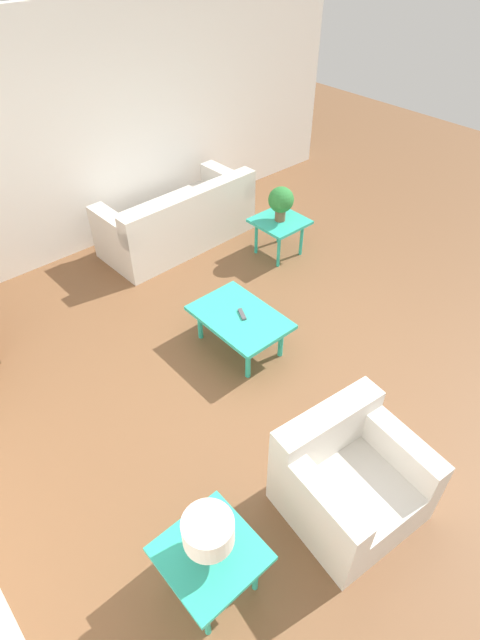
% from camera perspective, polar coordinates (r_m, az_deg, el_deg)
% --- Properties ---
extents(ground_plane, '(14.00, 14.00, 0.00)m').
position_cam_1_polar(ground_plane, '(5.00, 5.21, -3.55)').
color(ground_plane, brown).
extents(wall_right, '(0.12, 7.20, 2.70)m').
position_cam_1_polar(wall_right, '(6.42, -15.13, 20.21)').
color(wall_right, white).
rests_on(wall_right, ground_plane).
extents(sofa, '(0.92, 1.96, 0.81)m').
position_cam_1_polar(sofa, '(6.45, -6.98, 11.13)').
color(sofa, silver).
rests_on(sofa, ground_plane).
extents(armchair, '(0.93, 0.97, 0.79)m').
position_cam_1_polar(armchair, '(3.80, 12.21, -17.31)').
color(armchair, silver).
rests_on(armchair, ground_plane).
extents(coffee_table, '(0.93, 0.64, 0.40)m').
position_cam_1_polar(coffee_table, '(4.79, -0.03, 0.08)').
color(coffee_table, '#2DB79E').
rests_on(coffee_table, ground_plane).
extents(side_table_plant, '(0.58, 0.58, 0.47)m').
position_cam_1_polar(side_table_plant, '(6.15, 4.55, 10.81)').
color(side_table_plant, '#2DB79E').
rests_on(side_table_plant, ground_plane).
extents(side_table_lamp, '(0.58, 0.58, 0.47)m').
position_cam_1_polar(side_table_lamp, '(3.37, -3.40, -25.42)').
color(side_table_lamp, '#2DB79E').
rests_on(side_table_lamp, ground_plane).
extents(potted_plant, '(0.30, 0.30, 0.42)m').
position_cam_1_polar(potted_plant, '(6.00, 4.71, 13.42)').
color(potted_plant, brown).
rests_on(potted_plant, side_table_plant).
extents(table_lamp, '(0.30, 0.30, 0.36)m').
position_cam_1_polar(table_lamp, '(3.08, -3.65, -23.07)').
color(table_lamp, red).
rests_on(table_lamp, side_table_lamp).
extents(remote_control, '(0.16, 0.10, 0.02)m').
position_cam_1_polar(remote_control, '(4.76, 0.24, 0.66)').
color(remote_control, '#4C4C51').
rests_on(remote_control, coffee_table).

